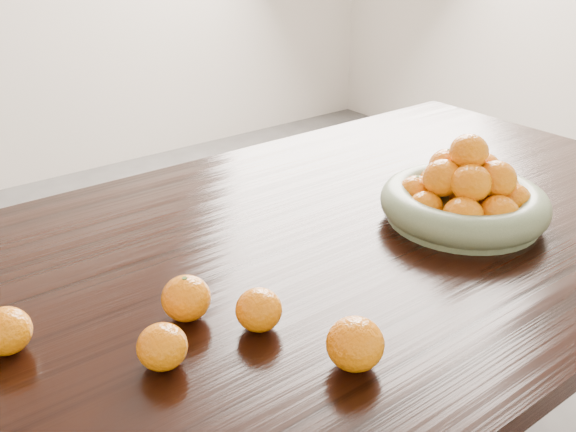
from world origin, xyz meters
TOP-DOWN VIEW (x-y plane):
  - dining_table at (0.00, 0.00)m, footprint 2.00×1.00m
  - fruit_bowl at (0.37, -0.11)m, footprint 0.32×0.32m
  - loose_orange_0 at (-0.22, -0.07)m, footprint 0.07×0.07m
  - loose_orange_1 at (-0.15, -0.16)m, footprint 0.07×0.07m
  - loose_orange_2 at (-0.10, -0.31)m, footprint 0.08×0.08m
  - loose_orange_3 at (-0.46, 0.01)m, footprint 0.07×0.07m
  - loose_orange_4 at (-0.31, -0.15)m, footprint 0.07×0.07m

SIDE VIEW (x-z plane):
  - dining_table at x=0.00m, z-range 0.29..1.04m
  - loose_orange_4 at x=-0.31m, z-range 0.75..0.81m
  - loose_orange_1 at x=-0.15m, z-range 0.75..0.81m
  - loose_orange_3 at x=-0.46m, z-range 0.75..0.82m
  - loose_orange_0 at x=-0.22m, z-range 0.75..0.82m
  - loose_orange_2 at x=-0.10m, z-range 0.75..0.82m
  - fruit_bowl at x=0.37m, z-range 0.71..0.89m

